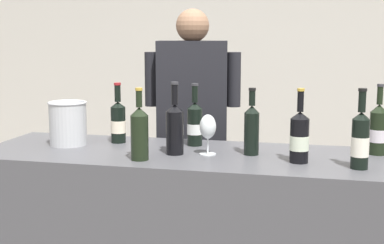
{
  "coord_description": "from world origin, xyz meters",
  "views": [
    {
      "loc": [
        0.52,
        -2.47,
        1.55
      ],
      "look_at": [
        -0.07,
        0.0,
        1.15
      ],
      "focal_mm": 50.88,
      "sensor_mm": 36.0,
      "label": 1
    }
  ],
  "objects_px": {
    "wine_bottle_7": "(360,140)",
    "wine_bottle_5": "(139,132)",
    "wine_bottle_4": "(118,121)",
    "wine_bottle_2": "(299,137)",
    "wine_bottle_0": "(175,127)",
    "person_server": "(193,157)",
    "wine_bottle_1": "(252,128)",
    "wine_glass": "(208,128)",
    "wine_bottle_3": "(195,123)",
    "ice_bucket": "(68,123)",
    "wine_bottle_6": "(378,129)"
  },
  "relations": [
    {
      "from": "wine_bottle_7",
      "to": "person_server",
      "type": "height_order",
      "value": "person_server"
    },
    {
      "from": "wine_glass",
      "to": "wine_bottle_7",
      "type": "bearing_deg",
      "value": -10.06
    },
    {
      "from": "wine_bottle_7",
      "to": "wine_bottle_5",
      "type": "bearing_deg",
      "value": -176.44
    },
    {
      "from": "wine_bottle_1",
      "to": "person_server",
      "type": "relative_size",
      "value": 0.19
    },
    {
      "from": "wine_bottle_0",
      "to": "person_server",
      "type": "bearing_deg",
      "value": 96.21
    },
    {
      "from": "wine_bottle_2",
      "to": "wine_bottle_6",
      "type": "distance_m",
      "value": 0.43
    },
    {
      "from": "wine_bottle_4",
      "to": "person_server",
      "type": "height_order",
      "value": "person_server"
    },
    {
      "from": "wine_bottle_2",
      "to": "wine_bottle_5",
      "type": "bearing_deg",
      "value": -170.68
    },
    {
      "from": "wine_glass",
      "to": "wine_bottle_1",
      "type": "bearing_deg",
      "value": 12.71
    },
    {
      "from": "wine_bottle_6",
      "to": "wine_bottle_7",
      "type": "height_order",
      "value": "wine_bottle_7"
    },
    {
      "from": "wine_bottle_0",
      "to": "wine_bottle_4",
      "type": "relative_size",
      "value": 1.09
    },
    {
      "from": "wine_bottle_7",
      "to": "wine_bottle_0",
      "type": "bearing_deg",
      "value": 173.67
    },
    {
      "from": "person_server",
      "to": "wine_bottle_5",
      "type": "bearing_deg",
      "value": -93.5
    },
    {
      "from": "wine_bottle_4",
      "to": "wine_bottle_1",
      "type": "bearing_deg",
      "value": -10.39
    },
    {
      "from": "wine_bottle_2",
      "to": "wine_bottle_0",
      "type": "bearing_deg",
      "value": 176.39
    },
    {
      "from": "wine_bottle_0",
      "to": "wine_bottle_3",
      "type": "distance_m",
      "value": 0.23
    },
    {
      "from": "wine_bottle_0",
      "to": "wine_bottle_2",
      "type": "xyz_separation_m",
      "value": [
        0.58,
        -0.04,
        -0.01
      ]
    },
    {
      "from": "wine_bottle_2",
      "to": "wine_bottle_4",
      "type": "bearing_deg",
      "value": 165.63
    },
    {
      "from": "wine_bottle_7",
      "to": "ice_bucket",
      "type": "height_order",
      "value": "wine_bottle_7"
    },
    {
      "from": "wine_bottle_6",
      "to": "ice_bucket",
      "type": "distance_m",
      "value": 1.52
    },
    {
      "from": "wine_bottle_3",
      "to": "ice_bucket",
      "type": "xyz_separation_m",
      "value": [
        -0.63,
        -0.14,
        -0.0
      ]
    },
    {
      "from": "wine_bottle_0",
      "to": "wine_bottle_3",
      "type": "xyz_separation_m",
      "value": [
        0.04,
        0.22,
        -0.01
      ]
    },
    {
      "from": "wine_bottle_7",
      "to": "wine_bottle_2",
      "type": "bearing_deg",
      "value": 167.57
    },
    {
      "from": "wine_bottle_0",
      "to": "wine_bottle_3",
      "type": "relative_size",
      "value": 1.08
    },
    {
      "from": "wine_bottle_3",
      "to": "wine_bottle_5",
      "type": "relative_size",
      "value": 0.97
    },
    {
      "from": "wine_bottle_3",
      "to": "person_server",
      "type": "bearing_deg",
      "value": 104.8
    },
    {
      "from": "wine_bottle_7",
      "to": "ice_bucket",
      "type": "relative_size",
      "value": 1.52
    },
    {
      "from": "wine_bottle_5",
      "to": "wine_bottle_7",
      "type": "bearing_deg",
      "value": 3.56
    },
    {
      "from": "ice_bucket",
      "to": "wine_bottle_0",
      "type": "bearing_deg",
      "value": -8.37
    },
    {
      "from": "wine_bottle_0",
      "to": "ice_bucket",
      "type": "height_order",
      "value": "wine_bottle_0"
    },
    {
      "from": "wine_bottle_1",
      "to": "wine_bottle_4",
      "type": "distance_m",
      "value": 0.73
    },
    {
      "from": "wine_bottle_2",
      "to": "wine_glass",
      "type": "relative_size",
      "value": 1.73
    },
    {
      "from": "wine_bottle_6",
      "to": "person_server",
      "type": "height_order",
      "value": "person_server"
    },
    {
      "from": "ice_bucket",
      "to": "wine_bottle_3",
      "type": "bearing_deg",
      "value": 12.17
    },
    {
      "from": "wine_bottle_0",
      "to": "ice_bucket",
      "type": "bearing_deg",
      "value": 171.63
    },
    {
      "from": "ice_bucket",
      "to": "wine_bottle_4",
      "type": "bearing_deg",
      "value": 27.36
    },
    {
      "from": "wine_bottle_5",
      "to": "wine_bottle_7",
      "type": "height_order",
      "value": "wine_bottle_7"
    },
    {
      "from": "wine_bottle_4",
      "to": "person_server",
      "type": "relative_size",
      "value": 0.18
    },
    {
      "from": "wine_bottle_3",
      "to": "wine_bottle_6",
      "type": "distance_m",
      "value": 0.89
    },
    {
      "from": "wine_bottle_7",
      "to": "wine_glass",
      "type": "distance_m",
      "value": 0.69
    },
    {
      "from": "wine_bottle_0",
      "to": "wine_bottle_4",
      "type": "height_order",
      "value": "wine_bottle_0"
    },
    {
      "from": "wine_bottle_4",
      "to": "wine_bottle_7",
      "type": "distance_m",
      "value": 1.23
    },
    {
      "from": "wine_bottle_7",
      "to": "wine_bottle_3",
      "type": "bearing_deg",
      "value": 158.13
    },
    {
      "from": "wine_bottle_2",
      "to": "ice_bucket",
      "type": "bearing_deg",
      "value": 173.98
    },
    {
      "from": "wine_bottle_4",
      "to": "wine_bottle_2",
      "type": "bearing_deg",
      "value": -14.37
    },
    {
      "from": "wine_bottle_1",
      "to": "wine_bottle_2",
      "type": "bearing_deg",
      "value": -25.99
    },
    {
      "from": "wine_bottle_3",
      "to": "wine_bottle_7",
      "type": "xyz_separation_m",
      "value": [
        0.79,
        -0.32,
        0.01
      ]
    },
    {
      "from": "wine_bottle_1",
      "to": "wine_bottle_4",
      "type": "relative_size",
      "value": 1.01
    },
    {
      "from": "wine_bottle_4",
      "to": "wine_bottle_7",
      "type": "relative_size",
      "value": 0.92
    },
    {
      "from": "wine_bottle_2",
      "to": "wine_glass",
      "type": "bearing_deg",
      "value": 171.37
    }
  ]
}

